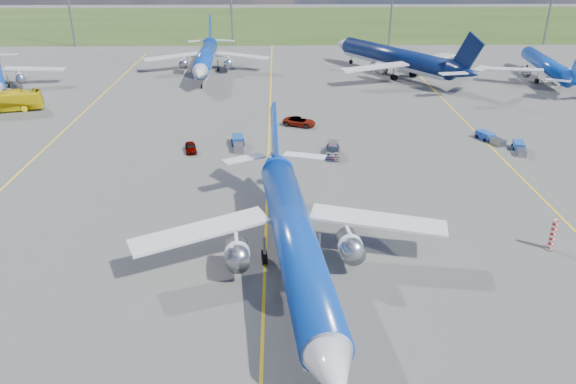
{
  "coord_description": "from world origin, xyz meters",
  "views": [
    {
      "loc": [
        1.19,
        -35.87,
        26.29
      ],
      "look_at": [
        2.14,
        12.21,
        4.0
      ],
      "focal_mm": 35.0,
      "sensor_mm": 36.0,
      "label": 1
    }
  ],
  "objects_px": {
    "baggage_tug_e": "(519,148)",
    "service_car_a": "(191,147)",
    "service_car_c": "(333,151)",
    "baggage_tug_w": "(489,138)",
    "apron_bus": "(3,101)",
    "bg_jet_ne": "(543,81)",
    "warning_post": "(553,234)",
    "main_airliner": "(295,276)",
    "baggage_tug_c": "(238,143)",
    "bg_jet_nnw": "(207,74)",
    "bg_jet_n": "(394,76)",
    "service_car_b": "(299,122)"
  },
  "relations": [
    {
      "from": "service_car_a",
      "to": "warning_post",
      "type": "bearing_deg",
      "value": -47.38
    },
    {
      "from": "service_car_c",
      "to": "service_car_b",
      "type": "bearing_deg",
      "value": 114.0
    },
    {
      "from": "bg_jet_nnw",
      "to": "service_car_c",
      "type": "xyz_separation_m",
      "value": [
        21.5,
        -46.94,
        0.68
      ]
    },
    {
      "from": "bg_jet_nnw",
      "to": "apron_bus",
      "type": "xyz_separation_m",
      "value": [
        -29.65,
        -25.98,
        1.64
      ]
    },
    {
      "from": "apron_bus",
      "to": "service_car_b",
      "type": "height_order",
      "value": "apron_bus"
    },
    {
      "from": "bg_jet_n",
      "to": "baggage_tug_w",
      "type": "height_order",
      "value": "bg_jet_n"
    },
    {
      "from": "main_airliner",
      "to": "baggage_tug_e",
      "type": "xyz_separation_m",
      "value": [
        30.55,
        29.18,
        0.47
      ]
    },
    {
      "from": "main_airliner",
      "to": "baggage_tug_c",
      "type": "relative_size",
      "value": 7.31
    },
    {
      "from": "warning_post",
      "to": "bg_jet_ne",
      "type": "distance_m",
      "value": 69.08
    },
    {
      "from": "bg_jet_n",
      "to": "apron_bus",
      "type": "bearing_deg",
      "value": -13.16
    },
    {
      "from": "baggage_tug_e",
      "to": "service_car_a",
      "type": "bearing_deg",
      "value": -167.86
    },
    {
      "from": "service_car_b",
      "to": "apron_bus",
      "type": "bearing_deg",
      "value": 99.16
    },
    {
      "from": "service_car_a",
      "to": "baggage_tug_w",
      "type": "bearing_deg",
      "value": -7.43
    },
    {
      "from": "service_car_b",
      "to": "service_car_c",
      "type": "distance_m",
      "value": 12.98
    },
    {
      "from": "baggage_tug_w",
      "to": "baggage_tug_e",
      "type": "height_order",
      "value": "baggage_tug_w"
    },
    {
      "from": "bg_jet_n",
      "to": "service_car_a",
      "type": "distance_m",
      "value": 54.97
    },
    {
      "from": "main_airliner",
      "to": "warning_post",
      "type": "bearing_deg",
      "value": 3.88
    },
    {
      "from": "service_car_a",
      "to": "baggage_tug_e",
      "type": "bearing_deg",
      "value": -12.84
    },
    {
      "from": "warning_post",
      "to": "service_car_b",
      "type": "bearing_deg",
      "value": 120.62
    },
    {
      "from": "main_airliner",
      "to": "baggage_tug_c",
      "type": "distance_m",
      "value": 32.38
    },
    {
      "from": "service_car_b",
      "to": "baggage_tug_w",
      "type": "bearing_deg",
      "value": -86.33
    },
    {
      "from": "baggage_tug_w",
      "to": "bg_jet_ne",
      "type": "bearing_deg",
      "value": 33.97
    },
    {
      "from": "main_airliner",
      "to": "baggage_tug_e",
      "type": "bearing_deg",
      "value": 37.71
    },
    {
      "from": "bg_jet_n",
      "to": "bg_jet_ne",
      "type": "relative_size",
      "value": 1.25
    },
    {
      "from": "bg_jet_nnw",
      "to": "baggage_tug_c",
      "type": "distance_m",
      "value": 44.2
    },
    {
      "from": "service_car_c",
      "to": "baggage_tug_w",
      "type": "bearing_deg",
      "value": 19.79
    },
    {
      "from": "bg_jet_n",
      "to": "baggage_tug_w",
      "type": "relative_size",
      "value": 8.33
    },
    {
      "from": "service_car_c",
      "to": "baggage_tug_c",
      "type": "xyz_separation_m",
      "value": [
        -12.43,
        3.68,
        -0.14
      ]
    },
    {
      "from": "warning_post",
      "to": "apron_bus",
      "type": "distance_m",
      "value": 82.18
    },
    {
      "from": "bg_jet_n",
      "to": "bg_jet_ne",
      "type": "distance_m",
      "value": 28.84
    },
    {
      "from": "baggage_tug_c",
      "to": "bg_jet_ne",
      "type": "bearing_deg",
      "value": 26.55
    },
    {
      "from": "apron_bus",
      "to": "service_car_c",
      "type": "bearing_deg",
      "value": -125.98
    },
    {
      "from": "apron_bus",
      "to": "service_car_c",
      "type": "height_order",
      "value": "apron_bus"
    },
    {
      "from": "bg_jet_nnw",
      "to": "baggage_tug_c",
      "type": "bearing_deg",
      "value": -80.19
    },
    {
      "from": "bg_jet_n",
      "to": "service_car_c",
      "type": "relative_size",
      "value": 8.7
    },
    {
      "from": "baggage_tug_w",
      "to": "baggage_tug_c",
      "type": "distance_m",
      "value": 34.66
    },
    {
      "from": "bg_jet_nnw",
      "to": "service_car_b",
      "type": "bearing_deg",
      "value": -64.91
    },
    {
      "from": "service_car_c",
      "to": "warning_post",
      "type": "bearing_deg",
      "value": -46.62
    },
    {
      "from": "bg_jet_nnw",
      "to": "service_car_b",
      "type": "distance_m",
      "value": 38.8
    },
    {
      "from": "baggage_tug_e",
      "to": "warning_post",
      "type": "bearing_deg",
      "value": -92.86
    },
    {
      "from": "apron_bus",
      "to": "baggage_tug_e",
      "type": "relative_size",
      "value": 2.57
    },
    {
      "from": "warning_post",
      "to": "bg_jet_ne",
      "type": "height_order",
      "value": "bg_jet_ne"
    },
    {
      "from": "bg_jet_n",
      "to": "baggage_tug_c",
      "type": "height_order",
      "value": "bg_jet_n"
    },
    {
      "from": "bg_jet_nnw",
      "to": "bg_jet_ne",
      "type": "bearing_deg",
      "value": -8.39
    },
    {
      "from": "bg_jet_nnw",
      "to": "service_car_b",
      "type": "height_order",
      "value": "bg_jet_nnw"
    },
    {
      "from": "warning_post",
      "to": "bg_jet_nnw",
      "type": "height_order",
      "value": "bg_jet_nnw"
    },
    {
      "from": "bg_jet_n",
      "to": "service_car_b",
      "type": "bearing_deg",
      "value": 25.34
    },
    {
      "from": "warning_post",
      "to": "bg_jet_n",
      "type": "bearing_deg",
      "value": 91.03
    },
    {
      "from": "bg_jet_ne",
      "to": "warning_post",
      "type": "bearing_deg",
      "value": 72.75
    },
    {
      "from": "bg_jet_ne",
      "to": "apron_bus",
      "type": "relative_size",
      "value": 2.79
    }
  ]
}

